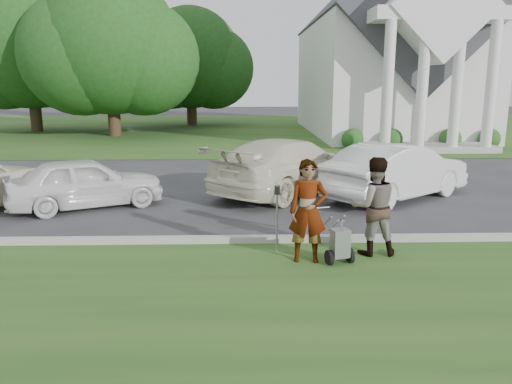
{
  "coord_description": "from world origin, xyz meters",
  "views": [
    {
      "loc": [
        -0.06,
        -9.34,
        3.26
      ],
      "look_at": [
        0.19,
        0.0,
        1.21
      ],
      "focal_mm": 35.0,
      "sensor_mm": 36.0,
      "label": 1
    }
  ],
  "objects_px": {
    "person_right": "(373,207)",
    "car_c": "(289,166)",
    "tree_back": "(190,63)",
    "person_left": "(308,212)",
    "church": "(386,39)",
    "parking_meter_near": "(277,210)",
    "tree_left": "(110,51)",
    "tree_far": "(29,44)",
    "car_b": "(86,182)",
    "car_d": "(397,171)",
    "striping_cart": "(340,244)"
  },
  "relations": [
    {
      "from": "person_right",
      "to": "car_c",
      "type": "bearing_deg",
      "value": -79.44
    },
    {
      "from": "tree_back",
      "to": "person_left",
      "type": "distance_m",
      "value": 31.21
    },
    {
      "from": "person_right",
      "to": "church",
      "type": "bearing_deg",
      "value": -106.35
    },
    {
      "from": "person_left",
      "to": "parking_meter_near",
      "type": "relative_size",
      "value": 1.4
    },
    {
      "from": "tree_left",
      "to": "parking_meter_near",
      "type": "height_order",
      "value": "tree_left"
    },
    {
      "from": "church",
      "to": "car_c",
      "type": "relative_size",
      "value": 4.27
    },
    {
      "from": "tree_far",
      "to": "parking_meter_near",
      "type": "xyz_separation_m",
      "value": [
        14.61,
        -25.05,
        -4.84
      ]
    },
    {
      "from": "church",
      "to": "car_b",
      "type": "xyz_separation_m",
      "value": [
        -13.21,
        -19.42,
        -5.26
      ]
    },
    {
      "from": "tree_far",
      "to": "car_d",
      "type": "relative_size",
      "value": 2.41
    },
    {
      "from": "tree_left",
      "to": "person_left",
      "type": "bearing_deg",
      "value": -67.95
    },
    {
      "from": "person_right",
      "to": "tree_left",
      "type": "bearing_deg",
      "value": -65.41
    },
    {
      "from": "tree_far",
      "to": "person_left",
      "type": "distance_m",
      "value": 30.08
    },
    {
      "from": "tree_left",
      "to": "person_right",
      "type": "relative_size",
      "value": 5.62
    },
    {
      "from": "person_left",
      "to": "car_b",
      "type": "bearing_deg",
      "value": 146.83
    },
    {
      "from": "striping_cart",
      "to": "person_left",
      "type": "height_order",
      "value": "person_left"
    },
    {
      "from": "tree_back",
      "to": "tree_left",
      "type": "bearing_deg",
      "value": -116.57
    },
    {
      "from": "church",
      "to": "car_c",
      "type": "distance_m",
      "value": 19.97
    },
    {
      "from": "car_b",
      "to": "tree_back",
      "type": "bearing_deg",
      "value": -26.01
    },
    {
      "from": "striping_cart",
      "to": "tree_back",
      "type": "bearing_deg",
      "value": 85.38
    },
    {
      "from": "tree_far",
      "to": "car_b",
      "type": "bearing_deg",
      "value": -65.29
    },
    {
      "from": "car_d",
      "to": "parking_meter_near",
      "type": "bearing_deg",
      "value": 103.45
    },
    {
      "from": "tree_far",
      "to": "car_d",
      "type": "xyz_separation_m",
      "value": [
        18.33,
        -20.49,
        -4.9
      ]
    },
    {
      "from": "tree_left",
      "to": "striping_cart",
      "type": "height_order",
      "value": "tree_left"
    },
    {
      "from": "parking_meter_near",
      "to": "person_left",
      "type": "bearing_deg",
      "value": -43.59
    },
    {
      "from": "person_right",
      "to": "car_c",
      "type": "xyz_separation_m",
      "value": [
        -1.11,
        5.61,
        -0.13
      ]
    },
    {
      "from": "tree_left",
      "to": "person_right",
      "type": "distance_m",
      "value": 24.87
    },
    {
      "from": "car_c",
      "to": "car_d",
      "type": "relative_size",
      "value": 1.17
    },
    {
      "from": "car_d",
      "to": "tree_back",
      "type": "bearing_deg",
      "value": -19.23
    },
    {
      "from": "church",
      "to": "striping_cart",
      "type": "bearing_deg",
      "value": -107.04
    },
    {
      "from": "car_d",
      "to": "tree_left",
      "type": "bearing_deg",
      "value": -2.14
    },
    {
      "from": "church",
      "to": "car_b",
      "type": "distance_m",
      "value": 24.07
    },
    {
      "from": "tree_left",
      "to": "person_left",
      "type": "xyz_separation_m",
      "value": [
        9.14,
        -22.55,
        -4.16
      ]
    },
    {
      "from": "striping_cart",
      "to": "parking_meter_near",
      "type": "height_order",
      "value": "parking_meter_near"
    },
    {
      "from": "parking_meter_near",
      "to": "car_d",
      "type": "xyz_separation_m",
      "value": [
        3.72,
        4.56,
        -0.06
      ]
    },
    {
      "from": "tree_back",
      "to": "person_right",
      "type": "bearing_deg",
      "value": -77.97
    },
    {
      "from": "church",
      "to": "tree_far",
      "type": "distance_m",
      "value": 23.09
    },
    {
      "from": "person_left",
      "to": "parking_meter_near",
      "type": "distance_m",
      "value": 0.74
    },
    {
      "from": "parking_meter_near",
      "to": "car_b",
      "type": "relative_size",
      "value": 0.34
    },
    {
      "from": "person_right",
      "to": "car_d",
      "type": "xyz_separation_m",
      "value": [
        1.89,
        4.7,
        -0.15
      ]
    },
    {
      "from": "person_right",
      "to": "car_b",
      "type": "bearing_deg",
      "value": -31.02
    },
    {
      "from": "striping_cart",
      "to": "person_right",
      "type": "bearing_deg",
      "value": 19.72
    },
    {
      "from": "striping_cart",
      "to": "parking_meter_near",
      "type": "xyz_separation_m",
      "value": [
        -1.11,
        0.64,
        0.47
      ]
    },
    {
      "from": "striping_cart",
      "to": "parking_meter_near",
      "type": "distance_m",
      "value": 1.36
    },
    {
      "from": "car_b",
      "to": "striping_cart",
      "type": "bearing_deg",
      "value": -152.23
    },
    {
      "from": "tree_far",
      "to": "tree_back",
      "type": "distance_m",
      "value": 11.22
    },
    {
      "from": "person_right",
      "to": "car_c",
      "type": "distance_m",
      "value": 5.72
    },
    {
      "from": "car_c",
      "to": "car_d",
      "type": "distance_m",
      "value": 3.13
    },
    {
      "from": "tree_left",
      "to": "car_d",
      "type": "height_order",
      "value": "tree_left"
    },
    {
      "from": "person_right",
      "to": "car_d",
      "type": "height_order",
      "value": "person_right"
    },
    {
      "from": "person_left",
      "to": "car_c",
      "type": "xyz_separation_m",
      "value": [
        0.19,
        5.97,
        -0.13
      ]
    }
  ]
}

